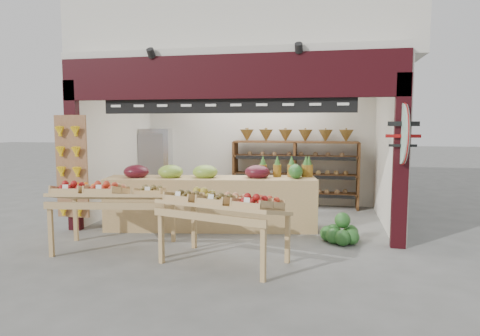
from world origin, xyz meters
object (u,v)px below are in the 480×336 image
display_table_right (224,204)px  watermelon_pile (340,233)px  back_shelving (295,157)px  refrigerator (157,165)px  display_table_left (108,194)px  cardboard_stack (198,199)px  mid_counter (211,201)px

display_table_right → watermelon_pile: display_table_right is taller
back_shelving → refrigerator: 3.34m
display_table_left → display_table_right: display_table_left is taller
refrigerator → display_table_right: 4.96m
refrigerator → cardboard_stack: bearing=-44.5°
cardboard_stack → display_table_left: 3.07m
refrigerator → cardboard_stack: (1.30, -0.86, -0.62)m
refrigerator → watermelon_pile: refrigerator is taller
watermelon_pile → cardboard_stack: bearing=147.1°
back_shelving → cardboard_stack: bearing=-156.5°
display_table_left → watermelon_pile: bearing=16.7°
cardboard_stack → watermelon_pile: size_ratio=1.77×
refrigerator → cardboard_stack: 1.67m
cardboard_stack → mid_counter: bearing=-64.5°
refrigerator → display_table_left: refrigerator is taller
mid_counter → display_table_left: mid_counter is taller
display_table_left → watermelon_pile: 3.69m
display_table_left → watermelon_pile: (3.48, 1.04, -0.68)m
cardboard_stack → display_table_right: display_table_right is taller
back_shelving → display_table_right: bearing=-98.5°
display_table_right → display_table_left: bearing=170.5°
display_table_right → back_shelving: bearing=81.5°
mid_counter → refrigerator: bearing=130.6°
refrigerator → mid_counter: 3.11m
cardboard_stack → back_shelving: bearing=23.5°
mid_counter → watermelon_pile: 2.35m
watermelon_pile → display_table_right: bearing=-139.2°
display_table_right → cardboard_stack: bearing=113.2°
mid_counter → watermelon_pile: size_ratio=6.17×
refrigerator → mid_counter: size_ratio=0.47×
back_shelving → cardboard_stack: size_ratio=2.59×
mid_counter → display_table_right: size_ratio=2.08×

